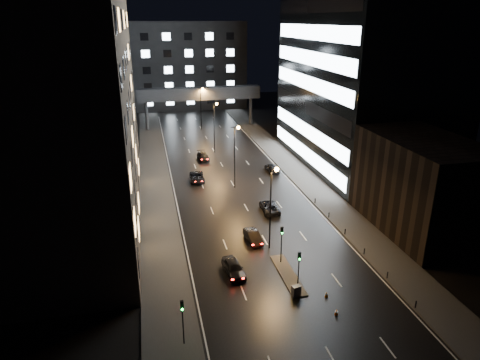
{
  "coord_description": "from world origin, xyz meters",
  "views": [
    {
      "loc": [
        -13.14,
        -34.96,
        25.59
      ],
      "look_at": [
        -0.72,
        20.85,
        4.0
      ],
      "focal_mm": 32.0,
      "sensor_mm": 36.0,
      "label": 1
    }
  ],
  "objects_px": {
    "car_away_b": "(253,237)",
    "car_away_d": "(203,156)",
    "car_away_a": "(234,268)",
    "car_toward_a": "(270,207)",
    "car_toward_b": "(272,168)",
    "utility_cabinet": "(296,291)",
    "car_away_c": "(197,177)"
  },
  "relations": [
    {
      "from": "utility_cabinet",
      "to": "car_away_b",
      "type": "bearing_deg",
      "value": 83.42
    },
    {
      "from": "car_away_d",
      "to": "car_away_b",
      "type": "bearing_deg",
      "value": -90.71
    },
    {
      "from": "car_away_c",
      "to": "car_toward_b",
      "type": "height_order",
      "value": "car_away_c"
    },
    {
      "from": "car_away_a",
      "to": "car_toward_a",
      "type": "relative_size",
      "value": 0.88
    },
    {
      "from": "car_toward_a",
      "to": "utility_cabinet",
      "type": "bearing_deg",
      "value": 83.52
    },
    {
      "from": "car_away_b",
      "to": "car_toward_b",
      "type": "height_order",
      "value": "car_toward_b"
    },
    {
      "from": "car_away_b",
      "to": "car_toward_a",
      "type": "height_order",
      "value": "car_toward_a"
    },
    {
      "from": "car_away_a",
      "to": "utility_cabinet",
      "type": "relative_size",
      "value": 4.09
    },
    {
      "from": "car_away_b",
      "to": "car_away_d",
      "type": "relative_size",
      "value": 0.86
    },
    {
      "from": "car_toward_a",
      "to": "utility_cabinet",
      "type": "relative_size",
      "value": 4.62
    },
    {
      "from": "car_away_c",
      "to": "car_away_d",
      "type": "relative_size",
      "value": 1.06
    },
    {
      "from": "car_away_b",
      "to": "car_toward_b",
      "type": "bearing_deg",
      "value": 63.1
    },
    {
      "from": "car_away_c",
      "to": "utility_cabinet",
      "type": "height_order",
      "value": "car_away_c"
    },
    {
      "from": "car_away_b",
      "to": "car_toward_a",
      "type": "xyz_separation_m",
      "value": [
        4.46,
        8.02,
        0.02
      ]
    },
    {
      "from": "car_toward_b",
      "to": "utility_cabinet",
      "type": "bearing_deg",
      "value": 77.48
    },
    {
      "from": "car_away_c",
      "to": "car_toward_b",
      "type": "distance_m",
      "value": 13.82
    },
    {
      "from": "car_away_c",
      "to": "car_toward_a",
      "type": "relative_size",
      "value": 1.01
    },
    {
      "from": "car_away_c",
      "to": "car_away_d",
      "type": "distance_m",
      "value": 11.7
    },
    {
      "from": "car_away_d",
      "to": "utility_cabinet",
      "type": "xyz_separation_m",
      "value": [
        2.87,
        -45.34,
        -0.0
      ]
    },
    {
      "from": "car_away_b",
      "to": "car_away_c",
      "type": "height_order",
      "value": "car_away_c"
    },
    {
      "from": "car_away_d",
      "to": "car_toward_b",
      "type": "relative_size",
      "value": 1.01
    },
    {
      "from": "car_away_a",
      "to": "car_away_d",
      "type": "height_order",
      "value": "car_away_a"
    },
    {
      "from": "utility_cabinet",
      "to": "car_away_a",
      "type": "bearing_deg",
      "value": 121.35
    },
    {
      "from": "car_toward_b",
      "to": "utility_cabinet",
      "type": "relative_size",
      "value": 4.37
    },
    {
      "from": "car_away_d",
      "to": "car_toward_b",
      "type": "bearing_deg",
      "value": -43.95
    },
    {
      "from": "utility_cabinet",
      "to": "car_toward_a",
      "type": "bearing_deg",
      "value": 67.8
    },
    {
      "from": "car_away_a",
      "to": "car_toward_b",
      "type": "distance_m",
      "value": 33.37
    },
    {
      "from": "car_away_a",
      "to": "car_away_c",
      "type": "xyz_separation_m",
      "value": [
        -0.31,
        28.71,
        -0.05
      ]
    },
    {
      "from": "car_away_c",
      "to": "car_away_d",
      "type": "xyz_separation_m",
      "value": [
        2.61,
        11.41,
        -0.01
      ]
    },
    {
      "from": "car_toward_a",
      "to": "car_toward_b",
      "type": "bearing_deg",
      "value": -105.47
    },
    {
      "from": "car_away_b",
      "to": "car_away_d",
      "type": "bearing_deg",
      "value": 87.37
    },
    {
      "from": "car_away_a",
      "to": "utility_cabinet",
      "type": "height_order",
      "value": "car_away_a"
    }
  ]
}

